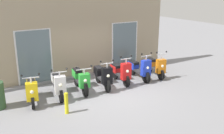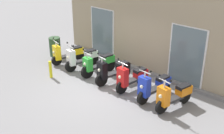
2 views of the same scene
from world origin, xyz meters
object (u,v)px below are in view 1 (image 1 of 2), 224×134
at_px(scooter_white, 58,84).
at_px(curb_bollard, 66,103).
at_px(scooter_green, 80,79).
at_px(scooter_black, 103,76).
at_px(scooter_orange, 155,66).
at_px(scooter_red, 121,72).
at_px(scooter_blue, 139,69).
at_px(scooter_yellow, 32,90).

height_order(scooter_white, curb_bollard, scooter_white).
xyz_separation_m(scooter_white, scooter_green, (0.94, 0.11, -0.03)).
height_order(scooter_white, scooter_black, scooter_black).
distance_m(scooter_black, curb_bollard, 2.51).
bearing_deg(curb_bollard, scooter_orange, 16.03).
height_order(scooter_white, scooter_red, scooter_red).
relative_size(scooter_blue, scooter_orange, 1.06).
bearing_deg(scooter_red, scooter_blue, 0.73).
distance_m(scooter_red, scooter_blue, 0.97).
relative_size(scooter_yellow, curb_bollard, 2.22).
distance_m(scooter_orange, curb_bollard, 4.98).
distance_m(scooter_green, scooter_red, 1.80).
relative_size(scooter_yellow, scooter_green, 0.93).
distance_m(scooter_green, scooter_blue, 2.78).
xyz_separation_m(scooter_green, curb_bollard, (-1.18, -1.51, -0.12)).
bearing_deg(scooter_orange, scooter_yellow, 179.72).
distance_m(scooter_green, scooter_orange, 3.61).
bearing_deg(scooter_blue, scooter_yellow, -179.45).
relative_size(scooter_yellow, scooter_white, 0.97).
bearing_deg(curb_bollard, scooter_red, 25.70).
bearing_deg(scooter_green, scooter_yellow, -176.60).
bearing_deg(scooter_blue, scooter_black, -177.94).
xyz_separation_m(scooter_yellow, scooter_red, (3.69, 0.03, 0.04)).
bearing_deg(scooter_orange, scooter_white, 179.65).
bearing_deg(scooter_green, scooter_black, -8.36).
xyz_separation_m(scooter_blue, scooter_orange, (0.83, -0.07, 0.01)).
xyz_separation_m(scooter_white, curb_bollard, (-0.24, -1.40, -0.15)).
xyz_separation_m(scooter_white, scooter_red, (2.74, 0.03, -0.00)).
xyz_separation_m(scooter_yellow, scooter_black, (2.80, -0.02, 0.04)).
bearing_deg(scooter_green, scooter_orange, -2.20).
bearing_deg(scooter_blue, scooter_white, -179.33).
distance_m(scooter_white, scooter_red, 2.74).
height_order(scooter_red, curb_bollard, scooter_red).
bearing_deg(scooter_orange, scooter_black, 179.90).
relative_size(scooter_black, scooter_orange, 1.05).
xyz_separation_m(scooter_red, curb_bollard, (-2.98, -1.43, -0.15)).
xyz_separation_m(scooter_green, scooter_orange, (3.61, -0.14, 0.01)).
height_order(scooter_white, scooter_blue, scooter_blue).
distance_m(scooter_black, scooter_red, 0.89).
height_order(scooter_black, scooter_orange, scooter_black).
relative_size(scooter_yellow, scooter_black, 0.95).
relative_size(scooter_red, scooter_blue, 0.94).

